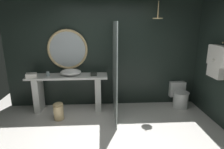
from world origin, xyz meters
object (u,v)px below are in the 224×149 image
object	(u,v)px
tumbler_cup	(48,74)
folded_hand_towel	(31,76)
round_wall_mirror	(68,49)
hanging_bathrobe	(217,60)
tissue_box	(94,74)
rain_shower_head	(158,17)
toilet	(179,96)
waste_bin	(59,111)
vessel_sink	(71,72)

from	to	relation	value
tumbler_cup	folded_hand_towel	size ratio (longest dim) A/B	0.45
round_wall_mirror	hanging_bathrobe	size ratio (longest dim) A/B	1.32
tissue_box	rain_shower_head	bearing A→B (deg)	-0.48
rain_shower_head	round_wall_mirror	bearing A→B (deg)	172.01
toilet	waste_bin	xyz separation A→B (m)	(-2.90, -0.52, -0.08)
rain_shower_head	waste_bin	size ratio (longest dim) A/B	0.96
tumbler_cup	tissue_box	size ratio (longest dim) A/B	0.70
tumbler_cup	folded_hand_towel	world-z (taller)	tumbler_cup
tumbler_cup	round_wall_mirror	distance (m)	0.73
waste_bin	folded_hand_towel	distance (m)	1.01
folded_hand_towel	waste_bin	bearing A→B (deg)	-29.14
vessel_sink	hanging_bathrobe	xyz separation A→B (m)	(3.03, -0.73, 0.39)
toilet	round_wall_mirror	bearing A→B (deg)	175.87
toilet	hanging_bathrobe	bearing A→B (deg)	-64.13
tumbler_cup	round_wall_mirror	size ratio (longest dim) A/B	0.11
round_wall_mirror	toilet	world-z (taller)	round_wall_mirror
vessel_sink	rain_shower_head	world-z (taller)	rain_shower_head
tumbler_cup	tissue_box	world-z (taller)	tumbler_cup
round_wall_mirror	rain_shower_head	distance (m)	2.19
waste_bin	folded_hand_towel	size ratio (longest dim) A/B	1.68
round_wall_mirror	tissue_box	bearing A→B (deg)	-24.09
vessel_sink	rain_shower_head	distance (m)	2.32
tissue_box	rain_shower_head	xyz separation A→B (m)	(1.43, -0.01, 1.28)
tissue_box	toilet	distance (m)	2.23
waste_bin	vessel_sink	bearing A→B (deg)	65.78
tumbler_cup	waste_bin	xyz separation A→B (m)	(0.29, -0.48, -0.72)
folded_hand_towel	rain_shower_head	bearing A→B (deg)	1.77
round_wall_mirror	waste_bin	bearing A→B (deg)	-101.76
round_wall_mirror	rain_shower_head	bearing A→B (deg)	-7.99
waste_bin	toilet	bearing A→B (deg)	10.17
round_wall_mirror	toilet	bearing A→B (deg)	-4.13
vessel_sink	tissue_box	bearing A→B (deg)	-6.96
vessel_sink	round_wall_mirror	size ratio (longest dim) A/B	0.51
tissue_box	folded_hand_towel	xyz separation A→B (m)	(-1.38, -0.10, 0.01)
vessel_sink	tissue_box	distance (m)	0.54
vessel_sink	round_wall_mirror	xyz separation A→B (m)	(-0.08, 0.21, 0.50)
tumbler_cup	round_wall_mirror	bearing A→B (deg)	28.48
toilet	vessel_sink	bearing A→B (deg)	-179.76
vessel_sink	folded_hand_towel	world-z (taller)	vessel_sink
round_wall_mirror	toilet	distance (m)	2.99
vessel_sink	waste_bin	bearing A→B (deg)	-114.22
tissue_box	hanging_bathrobe	distance (m)	2.61
folded_hand_towel	round_wall_mirror	bearing A→B (deg)	25.96
vessel_sink	folded_hand_towel	bearing A→B (deg)	-169.04
hanging_bathrobe	toilet	xyz separation A→B (m)	(-0.36, 0.74, -1.06)
tumbler_cup	waste_bin	distance (m)	0.91
hanging_bathrobe	toilet	distance (m)	1.34
tissue_box	rain_shower_head	world-z (taller)	rain_shower_head
vessel_sink	tissue_box	world-z (taller)	vessel_sink
toilet	rain_shower_head	bearing A→B (deg)	-172.85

